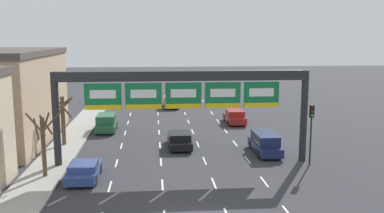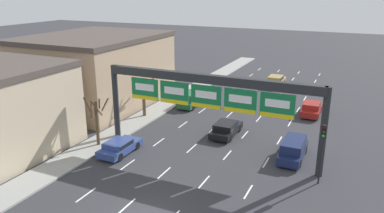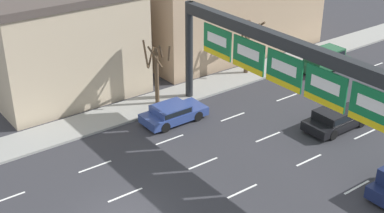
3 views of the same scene
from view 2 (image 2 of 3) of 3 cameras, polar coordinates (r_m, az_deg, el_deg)
name	(u,v)px [view 2 (image 2 of 3)]	position (r m, az deg, el deg)	size (l,w,h in m)	color
sidewalk_left	(23,186)	(29.45, -24.30, -11.00)	(2.80, 110.00, 0.15)	#999993
lane_dashes	(219,141)	(34.44, 4.21, -5.30)	(10.02, 67.00, 0.01)	white
sign_gantry	(207,92)	(29.94, 2.36, 2.21)	(18.62, 0.70, 6.86)	#232628
building_far	(96,69)	(46.42, -14.44, 5.53)	(13.21, 16.30, 8.15)	tan
car_red	(311,108)	(43.03, 17.75, -0.26)	(1.89, 4.39, 1.47)	maroon
car_blue	(119,146)	(32.28, -11.02, -5.98)	(1.94, 4.23, 1.18)	navy
suv_green	(191,99)	(43.97, -0.20, 1.20)	(1.89, 4.23, 1.70)	#235B38
car_gold	(276,81)	(54.54, 12.63, 3.88)	(1.99, 4.78, 1.50)	#A88947
suv_navy	(293,148)	(31.81, 15.17, -6.11)	(1.79, 4.77, 1.66)	#19234C
car_black	(226,128)	(35.61, 5.20, -3.31)	(1.95, 4.52, 1.31)	black
traffic_light_near_gantry	(323,142)	(27.54, 19.31, -5.18)	(0.30, 0.35, 4.46)	black
tree_bare_closest	(144,94)	(40.38, -7.32, 1.97)	(1.96, 1.99, 4.14)	brown
tree_bare_second	(97,118)	(33.48, -14.31, -1.76)	(2.19, 2.21, 4.36)	brown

